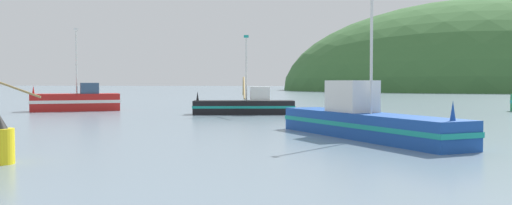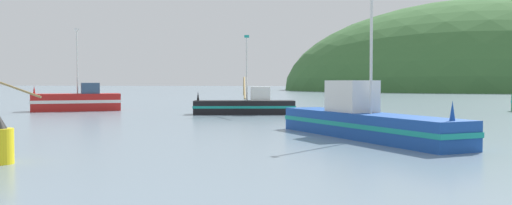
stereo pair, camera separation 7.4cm
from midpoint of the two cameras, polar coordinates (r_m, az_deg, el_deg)
hill_mid_right at (r=165.39m, az=23.52°, el=1.16°), size 116.04×92.84×50.06m
fishing_boat_black at (r=40.95m, az=-1.01°, el=-0.32°), size 7.79×10.64×5.89m
fishing_boat_blue at (r=24.22m, az=11.10°, el=-1.88°), size 7.94×10.45×6.65m
fishing_boat_red at (r=47.97m, az=-18.00°, el=0.17°), size 7.21×5.39×6.86m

